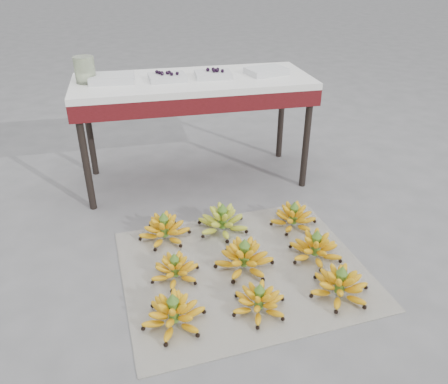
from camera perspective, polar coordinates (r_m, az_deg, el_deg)
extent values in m
plane|color=#5C5C5E|center=(2.38, 1.46, -9.54)|extent=(60.00, 60.00, 0.00)
cube|color=silver|center=(2.36, 2.51, -9.95)|extent=(1.33, 1.14, 0.01)
ellipsoid|color=yellow|center=(2.05, -6.55, -15.83)|extent=(0.30, 0.30, 0.09)
ellipsoid|color=yellow|center=(2.02, -6.61, -15.08)|extent=(0.21, 0.21, 0.06)
ellipsoid|color=yellow|center=(2.00, -6.67, -14.35)|extent=(0.14, 0.14, 0.05)
cylinder|color=#487423|center=(2.02, -6.61, -15.08)|extent=(0.05, 0.05, 0.12)
cone|color=#487423|center=(1.97, -6.74, -13.51)|extent=(0.06, 0.06, 0.04)
ellipsoid|color=yellow|center=(2.10, 4.59, -14.34)|extent=(0.27, 0.27, 0.08)
ellipsoid|color=yellow|center=(2.08, 4.62, -13.66)|extent=(0.19, 0.19, 0.06)
ellipsoid|color=yellow|center=(2.06, 4.66, -13.01)|extent=(0.12, 0.12, 0.05)
cylinder|color=#487423|center=(2.08, 4.62, -13.66)|extent=(0.04, 0.04, 0.11)
cone|color=#487423|center=(2.03, 4.70, -12.26)|extent=(0.05, 0.05, 0.04)
ellipsoid|color=yellow|center=(2.24, 14.84, -12.03)|extent=(0.37, 0.37, 0.09)
ellipsoid|color=yellow|center=(2.22, 14.97, -11.29)|extent=(0.26, 0.26, 0.06)
ellipsoid|color=yellow|center=(2.19, 15.09, -10.58)|extent=(0.17, 0.17, 0.05)
cylinder|color=#487423|center=(2.22, 14.97, -11.29)|extent=(0.05, 0.05, 0.12)
cone|color=#487423|center=(2.17, 15.22, -9.76)|extent=(0.06, 0.06, 0.04)
ellipsoid|color=yellow|center=(2.28, -6.39, -10.30)|extent=(0.27, 0.27, 0.08)
ellipsoid|color=yellow|center=(2.26, -6.43, -9.66)|extent=(0.19, 0.19, 0.06)
ellipsoid|color=yellow|center=(2.24, -6.48, -9.04)|extent=(0.12, 0.12, 0.05)
cylinder|color=#487423|center=(2.26, -6.43, -9.66)|extent=(0.04, 0.04, 0.10)
cone|color=#487423|center=(2.22, -6.53, -8.34)|extent=(0.05, 0.05, 0.04)
ellipsoid|color=yellow|center=(2.33, 2.65, -8.95)|extent=(0.39, 0.39, 0.09)
ellipsoid|color=yellow|center=(2.31, 2.68, -8.17)|extent=(0.28, 0.28, 0.07)
ellipsoid|color=yellow|center=(2.28, 2.70, -7.41)|extent=(0.18, 0.18, 0.06)
cylinder|color=#487423|center=(2.31, 2.68, -8.17)|extent=(0.05, 0.05, 0.13)
cone|color=#487423|center=(2.26, 2.72, -6.55)|extent=(0.06, 0.06, 0.05)
ellipsoid|color=yellow|center=(2.46, 11.82, -7.46)|extent=(0.31, 0.31, 0.09)
ellipsoid|color=yellow|center=(2.43, 11.91, -6.75)|extent=(0.22, 0.22, 0.06)
ellipsoid|color=yellow|center=(2.41, 11.99, -6.08)|extent=(0.14, 0.14, 0.05)
cylinder|color=#487423|center=(2.43, 11.91, -6.75)|extent=(0.05, 0.05, 0.12)
cone|color=#487423|center=(2.39, 12.09, -5.30)|extent=(0.06, 0.06, 0.04)
ellipsoid|color=yellow|center=(2.57, -7.75, -5.21)|extent=(0.31, 0.31, 0.09)
ellipsoid|color=yellow|center=(2.55, -7.80, -4.50)|extent=(0.22, 0.22, 0.07)
ellipsoid|color=yellow|center=(2.53, -7.86, -3.83)|extent=(0.14, 0.14, 0.05)
cylinder|color=#487423|center=(2.55, -7.80, -4.50)|extent=(0.05, 0.05, 0.12)
cone|color=#487423|center=(2.51, -7.92, -3.06)|extent=(0.06, 0.06, 0.04)
ellipsoid|color=#A0BF2E|center=(2.62, -0.19, -4.15)|extent=(0.38, 0.38, 0.09)
ellipsoid|color=#A0BF2E|center=(2.60, -0.19, -3.42)|extent=(0.27, 0.27, 0.07)
ellipsoid|color=#A0BF2E|center=(2.58, -0.19, -2.71)|extent=(0.18, 0.18, 0.06)
cylinder|color=#487423|center=(2.60, -0.19, -3.42)|extent=(0.05, 0.05, 0.13)
cone|color=#487423|center=(2.55, -0.19, -1.91)|extent=(0.06, 0.06, 0.05)
ellipsoid|color=yellow|center=(2.69, 9.04, -3.60)|extent=(0.35, 0.35, 0.08)
ellipsoid|color=yellow|center=(2.68, 9.10, -2.95)|extent=(0.24, 0.24, 0.06)
ellipsoid|color=yellow|center=(2.66, 9.15, -2.33)|extent=(0.16, 0.16, 0.05)
cylinder|color=#487423|center=(2.68, 9.10, -2.95)|extent=(0.05, 0.05, 0.11)
cone|color=#487423|center=(2.64, 9.22, -1.63)|extent=(0.05, 0.05, 0.04)
cylinder|color=black|center=(2.83, -17.65, 4.11)|extent=(0.05, 0.05, 0.71)
cylinder|color=black|center=(3.05, 10.71, 6.75)|extent=(0.05, 0.05, 0.71)
cylinder|color=black|center=(3.31, -17.20, 7.81)|extent=(0.05, 0.05, 0.71)
cylinder|color=black|center=(3.50, 7.48, 9.97)|extent=(0.05, 0.05, 0.71)
cube|color=maroon|center=(2.99, -4.02, 12.89)|extent=(1.56, 0.62, 0.10)
cube|color=white|center=(2.97, -4.07, 14.24)|extent=(1.56, 0.62, 0.04)
cube|color=silver|center=(2.95, -14.43, 14.20)|extent=(0.29, 0.21, 0.04)
cube|color=silver|center=(2.92, -7.40, 14.62)|extent=(0.24, 0.18, 0.04)
sphere|color=black|center=(2.93, -7.17, 15.27)|extent=(0.02, 0.02, 0.02)
sphere|color=black|center=(2.92, -8.11, 15.16)|extent=(0.02, 0.02, 0.02)
sphere|color=black|center=(2.93, -8.45, 15.19)|extent=(0.02, 0.02, 0.02)
sphere|color=black|center=(2.88, -6.86, 15.06)|extent=(0.02, 0.02, 0.02)
sphere|color=black|center=(2.95, -8.75, 15.26)|extent=(0.02, 0.02, 0.02)
sphere|color=black|center=(2.89, -8.11, 15.05)|extent=(0.02, 0.02, 0.02)
sphere|color=black|center=(2.92, -7.42, 15.21)|extent=(0.02, 0.02, 0.02)
sphere|color=black|center=(2.95, -8.77, 15.25)|extent=(0.02, 0.02, 0.02)
sphere|color=black|center=(2.89, -6.13, 15.16)|extent=(0.02, 0.02, 0.02)
sphere|color=black|center=(2.92, -7.31, 15.22)|extent=(0.02, 0.02, 0.02)
cube|color=silver|center=(2.97, -1.44, 15.08)|extent=(0.24, 0.18, 0.04)
sphere|color=black|center=(2.98, -2.10, 15.70)|extent=(0.02, 0.02, 0.02)
sphere|color=black|center=(2.94, -0.89, 15.57)|extent=(0.02, 0.02, 0.02)
sphere|color=black|center=(2.94, -0.20, 15.54)|extent=(0.02, 0.02, 0.02)
sphere|color=black|center=(2.98, -2.12, 15.72)|extent=(0.02, 0.02, 0.02)
sphere|color=black|center=(2.99, -1.43, 15.75)|extent=(0.02, 0.02, 0.02)
sphere|color=black|center=(2.97, -2.15, 15.67)|extent=(0.02, 0.02, 0.02)
sphere|color=black|center=(2.98, -0.82, 15.74)|extent=(0.02, 0.02, 0.02)
sphere|color=black|center=(2.96, -1.12, 15.64)|extent=(0.02, 0.02, 0.02)
sphere|color=black|center=(2.94, -1.32, 15.54)|extent=(0.02, 0.02, 0.02)
cube|color=silver|center=(3.07, 5.53, 15.45)|extent=(0.29, 0.24, 0.04)
cylinder|color=beige|center=(2.96, -17.72, 14.97)|extent=(0.17, 0.17, 0.16)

